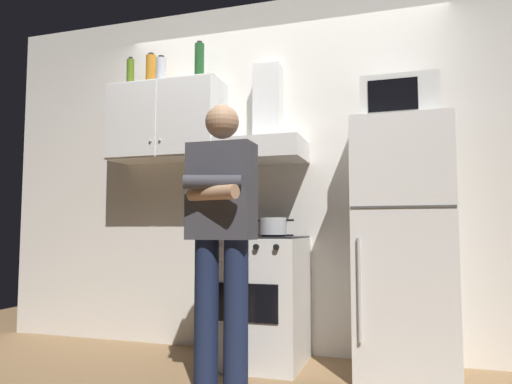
% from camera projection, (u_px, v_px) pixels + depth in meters
% --- Properties ---
extents(ground_plane, '(7.00, 7.00, 0.00)m').
position_uv_depth(ground_plane, '(256.00, 375.00, 2.96)').
color(ground_plane, olive).
extents(back_wall_tiled, '(4.80, 0.10, 2.70)m').
position_uv_depth(back_wall_tiled, '(279.00, 172.00, 3.64)').
color(back_wall_tiled, silver).
rests_on(back_wall_tiled, ground_plane).
extents(upper_cabinet, '(0.90, 0.37, 0.60)m').
position_uv_depth(upper_cabinet, '(167.00, 122.00, 3.71)').
color(upper_cabinet, silver).
extents(stove_oven, '(0.60, 0.62, 0.87)m').
position_uv_depth(stove_oven, '(260.00, 299.00, 3.25)').
color(stove_oven, white).
rests_on(stove_oven, ground_plane).
extents(range_hood, '(0.60, 0.44, 0.75)m').
position_uv_depth(range_hood, '(265.00, 135.00, 3.46)').
color(range_hood, white).
extents(refrigerator, '(0.60, 0.62, 1.60)m').
position_uv_depth(refrigerator, '(403.00, 247.00, 3.00)').
color(refrigerator, white).
rests_on(refrigerator, ground_plane).
extents(microwave, '(0.48, 0.37, 0.28)m').
position_uv_depth(microwave, '(400.00, 102.00, 3.09)').
color(microwave, silver).
rests_on(microwave, refrigerator).
extents(person_standing, '(0.38, 0.33, 1.64)m').
position_uv_depth(person_standing, '(221.00, 231.00, 2.73)').
color(person_standing, '#192342').
rests_on(person_standing, ground_plane).
extents(cooking_pot, '(0.28, 0.18, 0.11)m').
position_uv_depth(cooking_pot, '(273.00, 226.00, 3.14)').
color(cooking_pot, '#B7BABF').
rests_on(cooking_pot, stove_oven).
extents(bottle_canister_steel, '(0.08, 0.08, 0.22)m').
position_uv_depth(bottle_canister_steel, '(161.00, 71.00, 3.72)').
color(bottle_canister_steel, '#B2B5BA').
rests_on(bottle_canister_steel, upper_cabinet).
extents(bottle_wine_green, '(0.07, 0.07, 0.33)m').
position_uv_depth(bottle_wine_green, '(199.00, 63.00, 3.69)').
color(bottle_wine_green, '#19471E').
rests_on(bottle_wine_green, upper_cabinet).
extents(bottle_liquor_amber, '(0.08, 0.08, 0.29)m').
position_uv_depth(bottle_liquor_amber, '(151.00, 72.00, 3.84)').
color(bottle_liquor_amber, '#B7721E').
rests_on(bottle_liquor_amber, upper_cabinet).
extents(bottle_olive_oil, '(0.06, 0.06, 0.26)m').
position_uv_depth(bottle_olive_oil, '(130.00, 74.00, 3.86)').
color(bottle_olive_oil, '#4C6B19').
rests_on(bottle_olive_oil, upper_cabinet).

